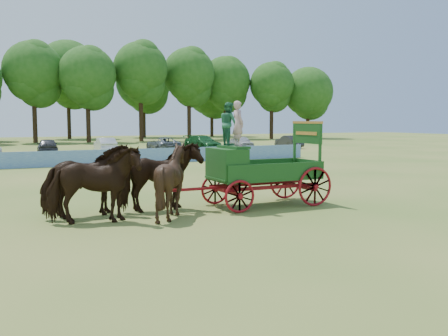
% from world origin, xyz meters
% --- Properties ---
extents(ground, '(160.00, 160.00, 0.00)m').
position_xyz_m(ground, '(0.00, 0.00, 0.00)').
color(ground, olive).
rests_on(ground, ground).
extents(horse_lead_left, '(2.88, 1.67, 2.29)m').
position_xyz_m(horse_lead_left, '(-8.47, -1.09, 1.15)').
color(horse_lead_left, black).
rests_on(horse_lead_left, ground).
extents(horse_lead_right, '(2.88, 1.65, 2.29)m').
position_xyz_m(horse_lead_right, '(-8.47, 0.01, 1.15)').
color(horse_lead_right, black).
rests_on(horse_lead_right, ground).
extents(horse_wheel_left, '(2.44, 2.26, 2.30)m').
position_xyz_m(horse_wheel_left, '(-6.07, -1.09, 1.15)').
color(horse_wheel_left, black).
rests_on(horse_wheel_left, ground).
extents(horse_wheel_right, '(2.79, 1.42, 2.29)m').
position_xyz_m(horse_wheel_right, '(-6.07, 0.01, 1.15)').
color(horse_wheel_right, black).
rests_on(horse_wheel_right, ground).
extents(farm_dray, '(6.00, 2.00, 3.67)m').
position_xyz_m(farm_dray, '(-3.10, -0.52, 1.61)').
color(farm_dray, maroon).
rests_on(farm_dray, ground).
extents(sponsor_banner, '(26.00, 0.08, 1.05)m').
position_xyz_m(sponsor_banner, '(-1.00, 18.00, 0.53)').
color(sponsor_banner, '#1D4FA1').
rests_on(sponsor_banner, ground).
extents(parked_cars, '(46.68, 7.50, 1.64)m').
position_xyz_m(parked_cars, '(-5.54, 30.20, 0.74)').
color(parked_cars, silver).
rests_on(parked_cars, ground).
extents(treeline, '(89.35, 24.88, 15.75)m').
position_xyz_m(treeline, '(-3.17, 60.78, 9.34)').
color(treeline, '#382314').
rests_on(treeline, ground).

